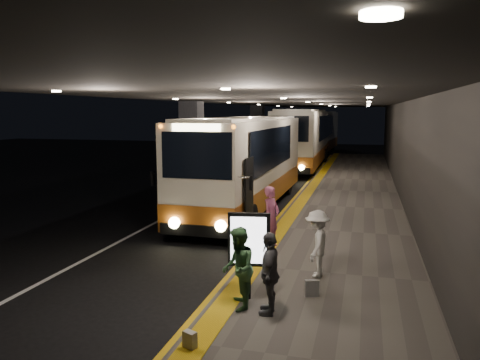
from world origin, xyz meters
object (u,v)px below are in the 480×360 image
Objects in this scene: passenger_waiting_grey at (270,273)px; coach_main at (246,167)px; stanchion_post at (242,255)px; bag_plain at (190,340)px; passenger_waiting_white at (317,243)px; bag_polka at (312,288)px; info_sign at (249,241)px; passenger_waiting_green at (238,268)px; coach_second at (303,141)px; passenger_boarding at (271,217)px; coach_third at (317,134)px.

coach_main is at bearing -167.94° from passenger_waiting_grey.
passenger_waiting_grey is at bearing -60.15° from stanchion_post.
passenger_waiting_white is at bearing 67.47° from bag_plain.
bag_polka is 1.69m from info_sign.
passenger_waiting_green is at bearing -77.14° from stanchion_post.
passenger_boarding is (1.82, -20.36, -0.90)m from coach_second.
bag_polka is at bearing 141.75° from passenger_waiting_grey.
bag_plain is (1.69, -26.41, -1.63)m from coach_second.
passenger_boarding is 1.11× the size of passenger_waiting_white.
coach_main is 6.76× the size of passenger_boarding.
coach_second is 12.37× the size of stanchion_post.
coach_third is 36.52m from passenger_waiting_green.
passenger_waiting_green is at bearing -109.58° from info_sign.
passenger_waiting_white is at bearing 159.38° from passenger_waiting_grey.
bag_plain is at bearing -121.86° from bag_polka.
passenger_waiting_green is 5.75× the size of bag_plain.
info_sign is (-1.24, -0.47, 1.05)m from bag_polka.
passenger_waiting_white is 0.98× the size of passenger_waiting_grey.
bag_polka is (0.69, 1.04, -0.62)m from passenger_waiting_grey.
coach_second is 8.14× the size of passenger_waiting_white.
info_sign reaches higher than passenger_waiting_white.
info_sign is at bearing -74.68° from coach_main.
coach_second is at bearing 98.07° from bag_polka.
coach_third reaches higher than stanchion_post.
bag_plain is at bearing -19.36° from passenger_waiting_white.
bag_polka is 0.19× the size of info_sign.
coach_third reaches higher than coach_main.
coach_second is 7.90× the size of passenger_waiting_green.
coach_second reaches higher than coach_main.
stanchion_post is (-0.05, 3.46, 0.38)m from bag_plain.
info_sign is (2.12, -24.18, -0.55)m from coach_second.
coach_third is at bearing -171.01° from passenger_waiting_white.
coach_third is 7.16× the size of passenger_boarding.
passenger_waiting_white is at bearing 91.61° from bag_polka.
coach_third is at bearing 95.68° from bag_polka.
info_sign is at bearing -159.43° from bag_polka.
passenger_waiting_white is 2.15m from info_sign.
coach_third reaches higher than bag_plain.
bag_polka is at bearing -23.81° from stanchion_post.
bag_plain is 0.16× the size of info_sign.
bag_polka is (3.53, -35.47, -1.55)m from coach_third.
bag_polka is at bearing -136.24° from passenger_boarding.
coach_second is 1.02× the size of coach_third.
coach_third is at bearing 89.81° from coach_second.
bag_plain is 3.48m from stanchion_post.
stanchion_post reaches higher than bag_polka.
info_sign is (-0.55, 0.58, 0.42)m from passenger_waiting_grey.
coach_main is 11.40× the size of stanchion_post.
coach_second is at bearing 93.65° from bag_plain.
info_sign reaches higher than passenger_waiting_green.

